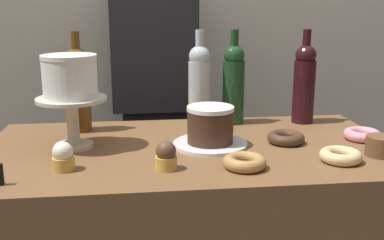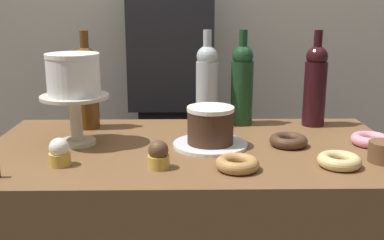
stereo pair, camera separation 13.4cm
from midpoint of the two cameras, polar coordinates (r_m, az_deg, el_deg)
name	(u,v)px [view 1 (the left image)]	position (r m, az deg, el deg)	size (l,w,h in m)	color
back_wall	(169,3)	(2.20, -4.69, 14.26)	(6.00, 0.05, 2.60)	#BCB7A8
cake_stand_pedestal	(72,114)	(1.39, -17.28, 0.66)	(0.20, 0.20, 0.15)	beige
white_layer_cake	(70,76)	(1.37, -17.62, 5.15)	(0.16, 0.16, 0.12)	white
silver_serving_platter	(210,143)	(1.37, -0.59, -2.96)	(0.22, 0.22, 0.01)	white
chocolate_round_cake	(210,124)	(1.35, -0.59, -0.55)	(0.14, 0.14, 0.11)	#3D2619
wine_bottle_green	(234,82)	(1.60, 2.77, 4.64)	(0.08, 0.08, 0.33)	#193D1E
wine_bottle_dark_red	(304,82)	(1.64, 11.44, 4.60)	(0.08, 0.08, 0.33)	black
wine_bottle_clear	(199,84)	(1.57, -1.52, 4.49)	(0.08, 0.08, 0.33)	#B2BCC1
wine_bottle_amber	(78,88)	(1.56, -16.34, 3.83)	(0.08, 0.08, 0.33)	#5B3814
cupcake_vanilla	(63,157)	(1.22, -18.71, -4.39)	(0.06, 0.06, 0.07)	gold
cupcake_chocolate	(166,156)	(1.17, -6.52, -4.52)	(0.06, 0.06, 0.07)	gold
donut_chocolate	(286,138)	(1.40, 8.91, -2.27)	(0.11, 0.11, 0.03)	#472D1E
donut_glazed	(341,156)	(1.27, 15.05, -4.33)	(0.11, 0.11, 0.03)	#E0C17F
donut_pink	(362,135)	(1.50, 17.91, -1.76)	(0.11, 0.11, 0.03)	pink
donut_maple	(245,162)	(1.18, 3.29, -5.26)	(0.11, 0.11, 0.03)	#B27F47
cookie_stack	(381,146)	(1.35, 19.73, -3.08)	(0.08, 0.08, 0.05)	brown
barista_figure	(155,110)	(2.05, -6.43, 1.24)	(0.36, 0.22, 1.60)	black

